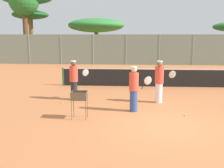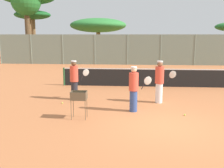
% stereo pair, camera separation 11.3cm
% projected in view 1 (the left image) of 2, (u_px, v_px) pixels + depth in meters
% --- Properties ---
extents(ground_plane, '(80.00, 80.00, 0.00)m').
position_uv_depth(ground_plane, '(167.00, 126.00, 8.79)').
color(ground_plane, '#C67242').
extents(tennis_net, '(10.61, 0.10, 1.07)m').
position_uv_depth(tennis_net, '(151.00, 77.00, 15.35)').
color(tennis_net, '#26592D').
rests_on(tennis_net, ground_plane).
extents(back_fence, '(30.00, 0.08, 3.03)m').
position_uv_depth(back_fence, '(142.00, 50.00, 26.26)').
color(back_fence, gray).
rests_on(back_fence, ground_plane).
extents(tree_0, '(4.34, 4.34, 5.91)m').
position_uv_depth(tree_0, '(31.00, 16.00, 31.76)').
color(tree_0, brown).
rests_on(tree_0, ground_plane).
extents(tree_2, '(6.84, 6.84, 4.98)m').
position_uv_depth(tree_2, '(96.00, 26.00, 31.89)').
color(tree_2, brown).
rests_on(tree_2, ground_plane).
extents(tree_4, '(3.34, 3.34, 8.40)m').
position_uv_depth(tree_4, '(24.00, 2.00, 28.98)').
color(tree_4, brown).
rests_on(tree_4, ground_plane).
extents(player_white_outfit, '(0.93, 0.37, 1.80)m').
position_uv_depth(player_white_outfit, '(134.00, 88.00, 10.30)').
color(player_white_outfit, '#334C8C').
rests_on(player_white_outfit, ground_plane).
extents(player_red_cap, '(0.91, 0.45, 1.84)m').
position_uv_depth(player_red_cap, '(74.00, 80.00, 12.16)').
color(player_red_cap, '#26262D').
rests_on(player_red_cap, ground_plane).
extents(player_yellow_shirt, '(0.95, 0.39, 1.89)m').
position_uv_depth(player_yellow_shirt, '(159.00, 81.00, 11.63)').
color(player_yellow_shirt, white).
rests_on(player_yellow_shirt, ground_plane).
extents(ball_cart, '(0.56, 0.41, 1.02)m').
position_uv_depth(ball_cart, '(79.00, 98.00, 9.40)').
color(ball_cart, brown).
rests_on(ball_cart, ground_plane).
extents(tennis_ball_0, '(0.07, 0.07, 0.07)m').
position_uv_depth(tennis_ball_0, '(161.00, 93.00, 13.50)').
color(tennis_ball_0, '#D1E54C').
rests_on(tennis_ball_0, ground_plane).
extents(tennis_ball_1, '(0.07, 0.07, 0.07)m').
position_uv_depth(tennis_ball_1, '(62.00, 103.00, 11.59)').
color(tennis_ball_1, '#D1E54C').
rests_on(tennis_ball_1, ground_plane).
extents(tennis_ball_4, '(0.07, 0.07, 0.07)m').
position_uv_depth(tennis_ball_4, '(185.00, 114.00, 9.93)').
color(tennis_ball_4, '#D1E54C').
rests_on(tennis_ball_4, ground_plane).
extents(tennis_ball_6, '(0.07, 0.07, 0.07)m').
position_uv_depth(tennis_ball_6, '(73.00, 92.00, 13.76)').
color(tennis_ball_6, '#D1E54C').
rests_on(tennis_ball_6, ground_plane).
extents(parked_car, '(4.20, 1.70, 1.60)m').
position_uv_depth(parked_car, '(182.00, 56.00, 29.32)').
color(parked_car, '#232328').
rests_on(parked_car, ground_plane).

